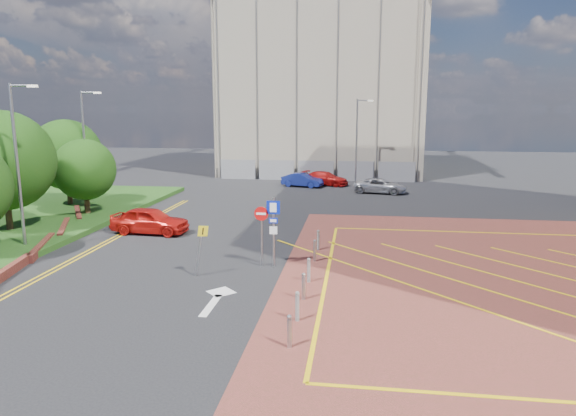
% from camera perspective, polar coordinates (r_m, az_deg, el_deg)
% --- Properties ---
extents(ground, '(140.00, 140.00, 0.00)m').
position_cam_1_polar(ground, '(22.76, -3.27, -7.18)').
color(ground, black).
rests_on(ground, ground).
extents(retaining_wall, '(6.06, 20.33, 0.40)m').
position_cam_1_polar(retaining_wall, '(29.03, -26.02, -3.89)').
color(retaining_wall, maroon).
rests_on(retaining_wall, ground).
extents(tree_b, '(5.60, 5.60, 6.74)m').
position_cam_1_polar(tree_b, '(32.93, -29.10, 4.62)').
color(tree_b, '#3D2B1C').
rests_on(tree_b, grass_bed).
extents(tree_c, '(4.00, 4.00, 4.90)m').
position_cam_1_polar(tree_c, '(36.11, -21.67, 3.99)').
color(tree_c, '#3D2B1C').
rests_on(tree_c, grass_bed).
extents(tree_d, '(5.00, 5.00, 6.08)m').
position_cam_1_polar(tree_d, '(40.13, -23.40, 5.46)').
color(tree_d, '#3D2B1C').
rests_on(tree_d, grass_bed).
extents(lamp_left_near, '(1.53, 0.16, 8.00)m').
position_cam_1_polar(lamp_left_near, '(28.67, -27.80, 4.85)').
color(lamp_left_near, '#9EA0A8').
rests_on(lamp_left_near, grass_bed).
extents(lamp_left_far, '(1.53, 0.16, 8.00)m').
position_cam_1_polar(lamp_left_far, '(38.17, -21.57, 6.55)').
color(lamp_left_far, '#9EA0A8').
rests_on(lamp_left_far, grass_bed).
extents(lamp_back, '(1.53, 0.16, 8.00)m').
position_cam_1_polar(lamp_back, '(49.30, 7.72, 7.67)').
color(lamp_back, '#9EA0A8').
rests_on(lamp_back, ground).
extents(sign_cluster, '(1.17, 0.12, 3.20)m').
position_cam_1_polar(sign_cluster, '(23.12, -2.13, -1.86)').
color(sign_cluster, '#9EA0A8').
rests_on(sign_cluster, ground).
extents(warning_sign, '(0.63, 0.39, 2.25)m').
position_cam_1_polar(warning_sign, '(22.18, -9.71, -3.96)').
color(warning_sign, '#9EA0A8').
rests_on(warning_sign, ground).
extents(bollard_row, '(0.14, 11.14, 0.90)m').
position_cam_1_polar(bollard_row, '(20.73, 2.14, -7.64)').
color(bollard_row, '#9EA0A8').
rests_on(bollard_row, forecourt).
extents(construction_building, '(21.20, 19.20, 22.00)m').
position_cam_1_polar(construction_building, '(61.50, 4.00, 14.56)').
color(construction_building, '#9F9282').
rests_on(construction_building, ground).
extents(construction_fence, '(21.60, 0.06, 2.00)m').
position_cam_1_polar(construction_fence, '(51.68, 4.21, 4.15)').
color(construction_fence, gray).
rests_on(construction_fence, ground).
extents(car_red_left, '(4.58, 2.09, 1.53)m').
position_cam_1_polar(car_red_left, '(30.63, -15.09, -1.34)').
color(car_red_left, red).
rests_on(car_red_left, ground).
extents(car_blue_back, '(4.04, 2.35, 1.26)m').
position_cam_1_polar(car_blue_back, '(47.49, 1.61, 3.12)').
color(car_blue_back, navy).
rests_on(car_blue_back, ground).
extents(car_red_back, '(4.80, 3.19, 1.29)m').
position_cam_1_polar(car_red_back, '(48.62, 4.15, 3.30)').
color(car_red_back, '#B4100F').
rests_on(car_red_back, ground).
extents(car_silver_back, '(4.79, 2.83, 1.25)m').
position_cam_1_polar(car_silver_back, '(44.59, 10.21, 2.44)').
color(car_silver_back, '#AFAFB6').
rests_on(car_silver_back, ground).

